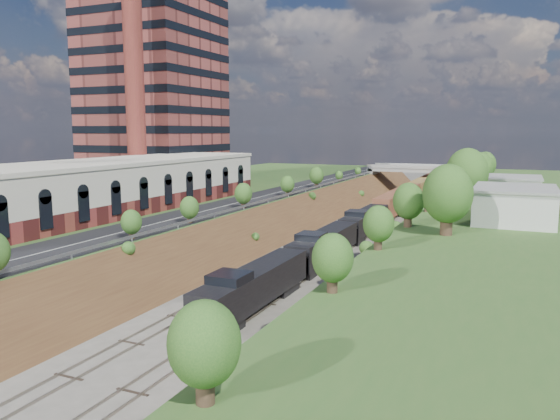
% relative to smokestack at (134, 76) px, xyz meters
% --- Properties ---
extents(platform_left, '(44.00, 180.00, 5.00)m').
position_rel_smokestack_xyz_m(platform_left, '(3.00, 4.00, -22.50)').
color(platform_left, '#375F27').
rests_on(platform_left, ground).
extents(embankment_left, '(10.00, 180.00, 10.00)m').
position_rel_smokestack_xyz_m(embankment_left, '(25.00, 4.00, -25.00)').
color(embankment_left, brown).
rests_on(embankment_left, ground).
extents(embankment_right, '(10.00, 180.00, 10.00)m').
position_rel_smokestack_xyz_m(embankment_right, '(47.00, 4.00, -25.00)').
color(embankment_right, brown).
rests_on(embankment_right, ground).
extents(rail_left_track, '(1.58, 180.00, 0.18)m').
position_rel_smokestack_xyz_m(rail_left_track, '(33.40, 4.00, -24.91)').
color(rail_left_track, gray).
rests_on(rail_left_track, ground).
extents(rail_right_track, '(1.58, 180.00, 0.18)m').
position_rel_smokestack_xyz_m(rail_right_track, '(38.60, 4.00, -24.91)').
color(rail_right_track, gray).
rests_on(rail_right_track, ground).
extents(road, '(8.00, 180.00, 0.10)m').
position_rel_smokestack_xyz_m(road, '(20.50, 4.00, -19.95)').
color(road, black).
rests_on(road, platform_left).
extents(guardrail, '(0.10, 171.00, 0.70)m').
position_rel_smokestack_xyz_m(guardrail, '(24.60, 3.80, -19.45)').
color(guardrail, '#99999E').
rests_on(guardrail, platform_left).
extents(commercial_building, '(14.30, 62.30, 7.00)m').
position_rel_smokestack_xyz_m(commercial_building, '(8.00, -18.00, -16.49)').
color(commercial_building, maroon).
rests_on(commercial_building, platform_left).
extents(highrise_tower, '(22.00, 22.00, 53.90)m').
position_rel_smokestack_xyz_m(highrise_tower, '(-8.00, 16.00, 7.88)').
color(highrise_tower, brown).
rests_on(highrise_tower, platform_left).
extents(smokestack, '(3.20, 3.20, 40.00)m').
position_rel_smokestack_xyz_m(smokestack, '(0.00, 0.00, 0.00)').
color(smokestack, maroon).
rests_on(smokestack, platform_left).
extents(overpass, '(24.50, 8.30, 7.40)m').
position_rel_smokestack_xyz_m(overpass, '(36.00, 66.00, -20.08)').
color(overpass, gray).
rests_on(overpass, ground).
extents(white_building_near, '(9.00, 12.00, 4.00)m').
position_rel_smokestack_xyz_m(white_building_near, '(59.50, -4.00, -18.00)').
color(white_building_near, silver).
rests_on(white_building_near, platform_right).
extents(white_building_far, '(8.00, 10.00, 3.60)m').
position_rel_smokestack_xyz_m(white_building_far, '(59.00, 18.00, -18.20)').
color(white_building_far, silver).
rests_on(white_building_far, platform_right).
extents(tree_right_large, '(5.25, 5.25, 7.61)m').
position_rel_smokestack_xyz_m(tree_right_large, '(53.00, -16.00, -15.62)').
color(tree_right_large, '#473323').
rests_on(tree_right_large, platform_right).
extents(tree_left_crest, '(2.45, 2.45, 3.55)m').
position_rel_smokestack_xyz_m(tree_left_crest, '(24.20, -36.00, -17.96)').
color(tree_left_crest, '#473323').
rests_on(tree_left_crest, platform_left).
extents(freight_train, '(3.02, 121.59, 4.55)m').
position_rel_smokestack_xyz_m(freight_train, '(38.60, 20.76, -22.45)').
color(freight_train, black).
rests_on(freight_train, ground).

